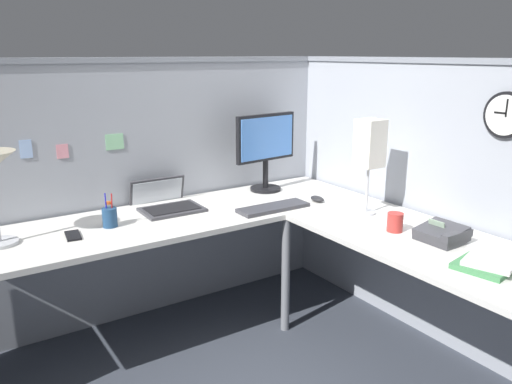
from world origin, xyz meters
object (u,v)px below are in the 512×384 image
Objects in this scene: monitor at (266,146)px; office_phone at (443,234)px; desk_lamp_paper at (370,146)px; cell_phone at (73,236)px; computer_mouse at (317,199)px; book_stack at (490,262)px; wall_clock at (506,115)px; coffee_mug at (395,222)px; pen_cup at (110,217)px; laptop at (166,203)px; keyboard at (273,208)px.

monitor is 1.29m from office_phone.
desk_lamp_paper is (0.02, 0.52, 0.35)m from office_phone.
monitor is 2.41× the size of office_phone.
cell_phone is at bearing 144.42° from office_phone.
book_stack reaches higher than computer_mouse.
wall_clock is (0.36, -0.92, 0.57)m from computer_mouse.
monitor reaches higher than coffee_mug.
pen_cup is at bearing 139.09° from office_phone.
cell_phone is at bearing -159.82° from laptop.
wall_clock is at bearing -37.39° from coffee_mug.
coffee_mug is (1.39, -0.81, 0.04)m from cell_phone.
laptop is 0.42m from pen_cup.
wall_clock reaches higher than monitor.
cell_phone is 0.44× the size of book_stack.
office_phone is 0.64× the size of book_stack.
computer_mouse is at bearing 111.42° from wall_clock.
cell_phone is 1.61m from desk_lamp_paper.
laptop is at bearing 23.81° from pen_cup.
book_stack reaches higher than keyboard.
pen_cup is 1.43m from desk_lamp_paper.
laptop reaches higher than keyboard.
monitor is 0.76m from desk_lamp_paper.
computer_mouse is 0.50m from desk_lamp_paper.
computer_mouse is (0.11, -0.39, -0.28)m from monitor.
book_stack is (1.38, -1.34, 0.02)m from cell_phone.
coffee_mug is (0.30, -0.64, 0.04)m from keyboard.
wall_clock reaches higher than desk_lamp_paper.
computer_mouse is 1.14m from wall_clock.
office_phone is at bearing -40.91° from pen_cup.
laptop is 4.03× the size of coffee_mug.
wall_clock is at bearing -48.20° from laptop.
computer_mouse is 0.72× the size of cell_phone.
computer_mouse is at bearing 102.54° from desk_lamp_paper.
monitor is at bearing 106.28° from computer_mouse.
pen_cup is 0.55× the size of book_stack.
pen_cup is (-0.38, -0.17, 0.03)m from laptop.
wall_clock reaches higher than cell_phone.
coffee_mug reaches higher than keyboard.
wall_clock reaches higher than office_phone.
keyboard is at bearing 126.08° from wall_clock.
wall_clock is at bearing -70.08° from monitor.
laptop is 1.19× the size of book_stack.
office_phone is (0.37, -0.87, 0.03)m from keyboard.
computer_mouse is 1.42m from cell_phone.
coffee_mug is at bearing -36.01° from pen_cup.
office_phone is 0.63m from wall_clock.
keyboard is 2.99× the size of cell_phone.
office_phone reaches higher than coffee_mug.
monitor is at bearing 109.92° from wall_clock.
desk_lamp_paper is at bearing -77.46° from computer_mouse.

